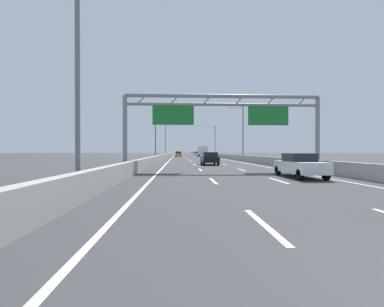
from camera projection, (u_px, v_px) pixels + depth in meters
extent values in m
plane|color=#38383A|center=(188.00, 155.00, 102.66)|extent=(260.00, 260.00, 0.00)
cube|color=white|center=(264.00, 225.00, 6.19)|extent=(0.16, 3.00, 0.01)
cube|color=white|center=(213.00, 181.00, 15.18)|extent=(0.16, 3.00, 0.01)
cube|color=white|center=(200.00, 170.00, 24.17)|extent=(0.16, 3.00, 0.01)
cube|color=white|center=(194.00, 165.00, 33.16)|extent=(0.16, 3.00, 0.01)
cube|color=white|center=(191.00, 162.00, 42.15)|extent=(0.16, 3.00, 0.01)
cube|color=white|center=(189.00, 160.00, 51.14)|extent=(0.16, 3.00, 0.01)
cube|color=white|center=(187.00, 159.00, 60.13)|extent=(0.16, 3.00, 0.01)
cube|color=white|center=(186.00, 158.00, 69.11)|extent=(0.16, 3.00, 0.01)
cube|color=white|center=(185.00, 157.00, 78.10)|extent=(0.16, 3.00, 0.01)
cube|color=white|center=(185.00, 156.00, 87.09)|extent=(0.16, 3.00, 0.01)
cube|color=white|center=(184.00, 156.00, 96.08)|extent=(0.16, 3.00, 0.01)
cube|color=white|center=(183.00, 155.00, 105.07)|extent=(0.16, 3.00, 0.01)
cube|color=white|center=(183.00, 155.00, 114.06)|extent=(0.16, 3.00, 0.01)
cube|color=white|center=(183.00, 155.00, 123.05)|extent=(0.16, 3.00, 0.01)
cube|color=white|center=(182.00, 154.00, 132.04)|extent=(0.16, 3.00, 0.01)
cube|color=white|center=(182.00, 154.00, 141.03)|extent=(0.16, 3.00, 0.01)
cube|color=white|center=(182.00, 154.00, 150.02)|extent=(0.16, 3.00, 0.01)
cube|color=white|center=(182.00, 154.00, 159.00)|extent=(0.16, 3.00, 0.01)
cube|color=white|center=(278.00, 181.00, 15.36)|extent=(0.16, 3.00, 0.01)
cube|color=white|center=(241.00, 170.00, 24.34)|extent=(0.16, 3.00, 0.01)
cube|color=white|center=(224.00, 165.00, 33.33)|extent=(0.16, 3.00, 0.01)
cube|color=white|center=(215.00, 162.00, 42.32)|extent=(0.16, 3.00, 0.01)
cube|color=white|center=(208.00, 160.00, 51.31)|extent=(0.16, 3.00, 0.01)
cube|color=white|center=(204.00, 159.00, 60.30)|extent=(0.16, 3.00, 0.01)
cube|color=white|center=(201.00, 158.00, 69.29)|extent=(0.16, 3.00, 0.01)
cube|color=white|center=(198.00, 157.00, 78.28)|extent=(0.16, 3.00, 0.01)
cube|color=white|center=(196.00, 156.00, 87.27)|extent=(0.16, 3.00, 0.01)
cube|color=white|center=(194.00, 156.00, 96.26)|extent=(0.16, 3.00, 0.01)
cube|color=white|center=(193.00, 155.00, 105.25)|extent=(0.16, 3.00, 0.01)
cube|color=white|center=(192.00, 155.00, 114.23)|extent=(0.16, 3.00, 0.01)
cube|color=white|center=(191.00, 155.00, 123.22)|extent=(0.16, 3.00, 0.01)
cube|color=white|center=(190.00, 154.00, 132.21)|extent=(0.16, 3.00, 0.01)
cube|color=white|center=(189.00, 154.00, 141.20)|extent=(0.16, 3.00, 0.01)
cube|color=white|center=(189.00, 154.00, 150.19)|extent=(0.16, 3.00, 0.01)
cube|color=white|center=(188.00, 154.00, 159.18)|extent=(0.16, 3.00, 0.01)
cube|color=white|center=(174.00, 156.00, 90.42)|extent=(0.16, 176.00, 0.01)
cube|color=white|center=(206.00, 156.00, 90.93)|extent=(0.16, 176.00, 0.01)
cube|color=#9E9E99|center=(170.00, 154.00, 112.31)|extent=(0.45, 220.00, 0.95)
cube|color=#9E9E99|center=(205.00, 154.00, 112.98)|extent=(0.45, 220.00, 0.95)
cylinder|color=gray|center=(125.00, 133.00, 22.82)|extent=(0.36, 0.36, 6.20)
cylinder|color=gray|center=(318.00, 134.00, 23.61)|extent=(0.36, 0.36, 6.20)
cylinder|color=gray|center=(223.00, 96.00, 23.19)|extent=(16.13, 0.32, 0.32)
cylinder|color=gray|center=(223.00, 105.00, 23.19)|extent=(16.13, 0.26, 0.26)
cylinder|color=gray|center=(141.00, 100.00, 22.86)|extent=(0.74, 0.10, 0.74)
cylinder|color=gray|center=(174.00, 100.00, 22.99)|extent=(0.74, 0.10, 0.74)
cylinder|color=gray|center=(207.00, 100.00, 23.12)|extent=(0.74, 0.10, 0.74)
cylinder|color=gray|center=(239.00, 101.00, 23.25)|extent=(0.74, 0.10, 0.74)
cylinder|color=gray|center=(271.00, 101.00, 23.38)|extent=(0.74, 0.10, 0.74)
cylinder|color=gray|center=(302.00, 101.00, 23.52)|extent=(0.74, 0.10, 0.74)
cube|color=#19752D|center=(173.00, 115.00, 23.00)|extent=(3.40, 0.12, 1.60)
cube|color=#19752D|center=(268.00, 116.00, 23.39)|extent=(3.40, 0.12, 1.60)
cylinder|color=slate|center=(77.00, 73.00, 11.08)|extent=(0.20, 0.20, 9.50)
cylinder|color=slate|center=(155.00, 133.00, 48.52)|extent=(0.20, 0.20, 9.50)
cylinder|color=slate|center=(162.00, 107.00, 48.53)|extent=(2.20, 0.12, 0.12)
cube|color=#F2EAC6|center=(168.00, 107.00, 48.58)|extent=(0.56, 0.28, 0.20)
cylinder|color=slate|center=(243.00, 133.00, 49.26)|extent=(0.20, 0.20, 9.50)
cylinder|color=slate|center=(237.00, 107.00, 49.17)|extent=(2.20, 0.12, 0.12)
cube|color=#F2EAC6|center=(231.00, 108.00, 49.12)|extent=(0.56, 0.28, 0.20)
cylinder|color=slate|center=(165.00, 141.00, 85.96)|extent=(0.20, 0.20, 9.50)
cylinder|color=slate|center=(169.00, 126.00, 85.97)|extent=(2.20, 0.12, 0.12)
cube|color=#F2EAC6|center=(173.00, 126.00, 86.02)|extent=(0.56, 0.28, 0.20)
cylinder|color=slate|center=(215.00, 141.00, 86.71)|extent=(0.20, 0.20, 9.50)
cylinder|color=slate|center=(212.00, 126.00, 86.61)|extent=(2.20, 0.12, 0.12)
cube|color=#F2EAC6|center=(208.00, 126.00, 86.56)|extent=(0.56, 0.28, 0.20)
cube|color=black|center=(210.00, 159.00, 32.98)|extent=(1.82, 4.34, 0.66)
cube|color=black|center=(210.00, 154.00, 32.50)|extent=(1.60, 2.04, 0.52)
cylinder|color=black|center=(202.00, 162.00, 34.56)|extent=(0.22, 0.64, 0.64)
cylinder|color=black|center=(214.00, 162.00, 34.64)|extent=(0.22, 0.64, 0.64)
cylinder|color=black|center=(204.00, 163.00, 31.33)|extent=(0.22, 0.64, 0.64)
cylinder|color=black|center=(218.00, 163.00, 31.41)|extent=(0.22, 0.64, 0.64)
cube|color=orange|center=(178.00, 155.00, 77.26)|extent=(1.73, 4.69, 0.66)
cube|color=black|center=(178.00, 152.00, 77.41)|extent=(1.52, 1.96, 0.49)
cylinder|color=black|center=(176.00, 156.00, 79.02)|extent=(0.22, 0.64, 0.64)
cylinder|color=black|center=(181.00, 156.00, 79.09)|extent=(0.22, 0.64, 0.64)
cylinder|color=black|center=(176.00, 156.00, 75.43)|extent=(0.22, 0.64, 0.64)
cylinder|color=black|center=(181.00, 156.00, 75.51)|extent=(0.22, 0.64, 0.64)
cube|color=#A8ADB2|center=(197.00, 154.00, 109.63)|extent=(1.78, 4.42, 0.64)
cube|color=black|center=(196.00, 152.00, 110.05)|extent=(1.57, 2.08, 0.43)
cylinder|color=black|center=(194.00, 154.00, 111.25)|extent=(0.22, 0.64, 0.64)
cylinder|color=black|center=(198.00, 154.00, 111.33)|extent=(0.22, 0.64, 0.64)
cylinder|color=black|center=(195.00, 154.00, 107.94)|extent=(0.22, 0.64, 0.64)
cylinder|color=black|center=(199.00, 154.00, 108.01)|extent=(0.22, 0.64, 0.64)
cube|color=silver|center=(300.00, 167.00, 17.25)|extent=(1.71, 4.54, 0.67)
cube|color=black|center=(299.00, 157.00, 17.34)|extent=(1.51, 1.93, 0.50)
cylinder|color=black|center=(278.00, 170.00, 18.93)|extent=(0.22, 0.64, 0.64)
cylinder|color=black|center=(299.00, 170.00, 19.01)|extent=(0.22, 0.64, 0.64)
cylinder|color=black|center=(300.00, 175.00, 15.50)|extent=(0.22, 0.64, 0.64)
cylinder|color=black|center=(326.00, 175.00, 15.57)|extent=(0.22, 0.64, 0.64)
cube|color=#1E7A38|center=(178.00, 154.00, 90.71)|extent=(1.83, 4.57, 0.69)
cube|color=black|center=(178.00, 152.00, 90.03)|extent=(1.61, 2.13, 0.48)
cylinder|color=black|center=(176.00, 155.00, 92.41)|extent=(0.22, 0.64, 0.64)
cylinder|color=black|center=(181.00, 155.00, 92.48)|extent=(0.22, 0.64, 0.64)
cylinder|color=black|center=(176.00, 155.00, 88.94)|extent=(0.22, 0.64, 0.64)
cylinder|color=black|center=(181.00, 155.00, 89.02)|extent=(0.22, 0.64, 0.64)
cube|color=#194799|center=(202.00, 151.00, 87.42)|extent=(2.38, 2.22, 2.05)
cube|color=silver|center=(203.00, 151.00, 83.35)|extent=(2.38, 5.52, 2.56)
cylinder|color=black|center=(198.00, 155.00, 87.59)|extent=(0.28, 0.96, 0.96)
cylinder|color=black|center=(205.00, 155.00, 87.69)|extent=(0.28, 0.96, 0.96)
cylinder|color=black|center=(200.00, 155.00, 81.95)|extent=(0.28, 0.96, 0.96)
cylinder|color=black|center=(207.00, 155.00, 82.06)|extent=(0.28, 0.96, 0.96)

